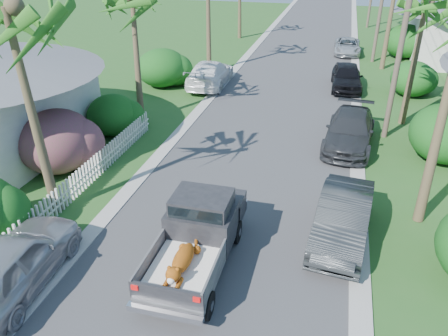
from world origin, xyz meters
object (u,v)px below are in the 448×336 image
(parked_car_rd, at_px, (347,46))
(palm_l_a, at_px, (9,8))
(parked_car_rm, at_px, (350,131))
(parked_car_lf, at_px, (210,74))
(pickup_truck, at_px, (200,230))
(parked_car_rf, at_px, (347,77))
(palm_r_b, at_px, (426,4))
(utility_pole_b, at_px, (402,41))
(parked_car_ln, at_px, (12,264))
(parked_car_rn, at_px, (343,219))

(parked_car_rd, bearing_deg, palm_l_a, -111.03)
(parked_car_rm, relative_size, parked_car_lf, 0.93)
(palm_l_a, bearing_deg, pickup_truck, -9.72)
(parked_car_rf, distance_m, palm_r_b, 8.03)
(palm_r_b, height_order, utility_pole_b, utility_pole_b)
(palm_r_b, relative_size, utility_pole_b, 0.80)
(parked_car_ln, height_order, parked_car_lf, parked_car_ln)
(parked_car_rf, height_order, parked_car_ln, parked_car_ln)
(pickup_truck, xyz_separation_m, parked_car_rm, (4.31, 9.49, -0.26))
(parked_car_rd, xyz_separation_m, utility_pole_b, (2.00, -17.06, 3.98))
(parked_car_lf, height_order, palm_l_a, palm_l_a)
(parked_car_rm, xyz_separation_m, utility_pole_b, (1.72, 1.50, 3.85))
(parked_car_rm, distance_m, parked_car_ln, 14.95)
(parked_car_rf, relative_size, parked_car_rd, 1.02)
(parked_car_rn, bearing_deg, parked_car_rd, 96.18)
(palm_r_b, bearing_deg, parked_car_rn, -104.90)
(pickup_truck, distance_m, palm_l_a, 8.33)
(pickup_truck, distance_m, parked_car_rf, 18.82)
(parked_car_rn, bearing_deg, parked_car_ln, -146.03)
(parked_car_rm, height_order, parked_car_rf, parked_car_rf)
(parked_car_rd, bearing_deg, parked_car_rm, -90.26)
(parked_car_ln, relative_size, palm_r_b, 0.67)
(utility_pole_b, bearing_deg, parked_car_rd, 96.69)
(parked_car_rn, xyz_separation_m, parked_car_rm, (0.18, 7.41, -0.01))
(parked_car_rd, xyz_separation_m, parked_car_ln, (-8.60, -30.59, 0.20))
(utility_pole_b, bearing_deg, parked_car_ln, -128.07)
(parked_car_rn, bearing_deg, parked_car_rf, 96.18)
(palm_r_b, bearing_deg, parked_car_rd, 101.27)
(parked_car_rd, height_order, palm_l_a, palm_l_a)
(parked_car_lf, bearing_deg, parked_car_rf, -171.60)
(parked_car_rn, bearing_deg, palm_l_a, -167.75)
(parked_car_rf, xyz_separation_m, palm_l_a, (-9.84, -17.38, 6.15))
(parked_car_rd, height_order, palm_r_b, palm_r_b)
(parked_car_lf, relative_size, utility_pole_b, 0.62)
(parked_car_rm, relative_size, parked_car_ln, 1.06)
(pickup_truck, distance_m, palm_r_b, 15.57)
(parked_car_rn, distance_m, palm_l_a, 11.72)
(parked_car_rf, bearing_deg, parked_car_rn, -92.47)
(parked_car_rm, height_order, palm_l_a, palm_l_a)
(palm_l_a, bearing_deg, parked_car_rf, 60.49)
(pickup_truck, relative_size, parked_car_rf, 1.12)
(parked_car_rf, height_order, palm_r_b, palm_r_b)
(utility_pole_b, bearing_deg, parked_car_rn, -102.06)
(utility_pole_b, bearing_deg, parked_car_lf, 151.29)
(pickup_truck, bearing_deg, parked_car_rf, 77.52)
(parked_car_rm, bearing_deg, palm_r_b, 57.30)
(palm_l_a, bearing_deg, parked_car_rm, 40.14)
(parked_car_ln, height_order, utility_pole_b, utility_pole_b)
(pickup_truck, bearing_deg, parked_car_lf, 105.22)
(parked_car_rf, height_order, utility_pole_b, utility_pole_b)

